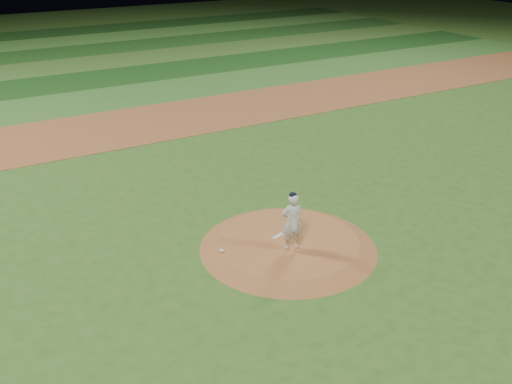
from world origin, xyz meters
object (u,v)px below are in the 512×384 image
(pitchers_mound, at_px, (288,244))
(rosin_bag, at_px, (222,251))
(pitcher_on_mound, at_px, (292,222))
(pitching_rubber, at_px, (279,236))

(pitchers_mound, xyz_separation_m, rosin_bag, (-2.09, 0.43, 0.16))
(pitchers_mound, height_order, rosin_bag, rosin_bag)
(pitchers_mound, height_order, pitcher_on_mound, pitcher_on_mound)
(pitching_rubber, relative_size, pitcher_on_mound, 0.29)
(rosin_bag, bearing_deg, pitcher_on_mound, -24.59)
(pitching_rubber, bearing_deg, rosin_bag, 160.83)
(rosin_bag, xyz_separation_m, pitcher_on_mound, (1.91, -0.87, 0.88))
(pitching_rubber, xyz_separation_m, pitcher_on_mound, (-0.08, -0.84, 0.90))
(pitching_rubber, height_order, rosin_bag, rosin_bag)
(pitching_rubber, relative_size, rosin_bag, 4.00)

